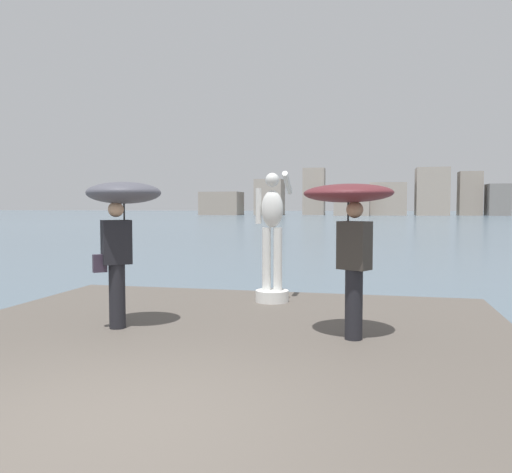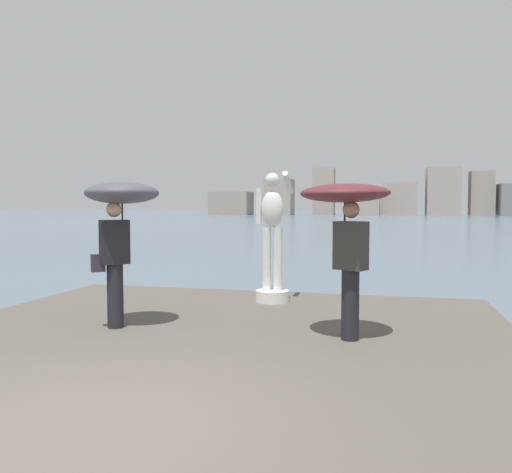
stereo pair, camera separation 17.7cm
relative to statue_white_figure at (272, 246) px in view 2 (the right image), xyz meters
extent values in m
plane|color=slate|center=(-0.24, 34.70, -1.37)|extent=(400.00, 400.00, 0.00)
cube|color=#564F47|center=(-0.24, -3.61, -1.17)|extent=(7.80, 9.38, 0.40)
cylinder|color=white|center=(0.00, -0.01, -0.87)|extent=(0.58, 0.58, 0.20)
cylinder|color=white|center=(-0.10, -0.01, -0.22)|extent=(0.15, 0.15, 1.10)
cylinder|color=white|center=(0.10, -0.01, -0.22)|extent=(0.15, 0.15, 1.10)
ellipsoid|color=white|center=(0.00, -0.01, 0.65)|extent=(0.38, 0.26, 0.65)
sphere|color=white|center=(0.00, -0.01, 1.15)|extent=(0.24, 0.24, 0.24)
cylinder|color=white|center=(-0.24, -0.01, 0.70)|extent=(0.10, 0.10, 0.62)
cylinder|color=white|center=(0.22, 0.26, 1.11)|extent=(0.10, 0.59, 0.40)
cylinder|color=black|center=(-1.68, -2.44, -0.53)|extent=(0.22, 0.22, 0.88)
cube|color=black|center=(-1.68, -2.44, 0.21)|extent=(0.45, 0.43, 0.60)
sphere|color=tan|center=(-1.68, -2.44, 0.66)|extent=(0.21, 0.21, 0.21)
cylinder|color=#262626|center=(-1.61, -2.33, 0.53)|extent=(0.02, 0.02, 0.55)
ellipsoid|color=#4C4C56|center=(-1.61, -2.33, 0.88)|extent=(1.42, 1.42, 0.31)
cube|color=#332838|center=(-1.86, -2.56, -0.07)|extent=(0.20, 0.19, 0.24)
cylinder|color=black|center=(1.50, -2.34, -0.53)|extent=(0.22, 0.22, 0.88)
cube|color=#38332D|center=(1.50, -2.34, 0.21)|extent=(0.45, 0.40, 0.60)
sphere|color=#A87A5B|center=(1.50, -2.34, 0.66)|extent=(0.21, 0.21, 0.21)
cylinder|color=#262626|center=(1.41, -2.24, 0.53)|extent=(0.02, 0.02, 0.54)
ellipsoid|color=#5B2328|center=(1.41, -2.24, 0.86)|extent=(1.53, 1.53, 0.26)
cube|color=gray|center=(-34.62, 113.21, 1.39)|extent=(9.49, 7.10, 5.52)
cube|color=#A89989|center=(-23.18, 115.23, 2.89)|extent=(6.52, 5.95, 8.52)
cube|color=#A89989|center=(-12.76, 117.77, 4.23)|extent=(5.07, 4.21, 11.20)
cube|color=#A89989|center=(-3.45, 110.69, 1.45)|extent=(7.71, 5.59, 5.63)
cube|color=#A89989|center=(4.43, 116.57, 2.37)|extent=(8.20, 7.43, 7.48)
cube|color=#A89989|center=(14.21, 117.02, 4.03)|extent=(7.15, 7.34, 10.79)
cube|color=gray|center=(22.56, 118.33, 3.59)|extent=(4.95, 4.69, 9.91)
cube|color=gray|center=(28.18, 117.12, 2.14)|extent=(4.52, 6.07, 7.01)
camera|label=1|loc=(1.75, -8.95, 0.70)|focal=36.89mm
camera|label=2|loc=(1.92, -8.91, 0.70)|focal=36.89mm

